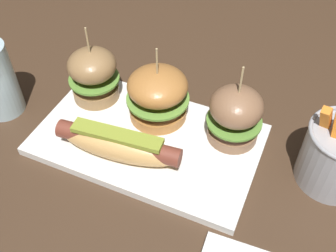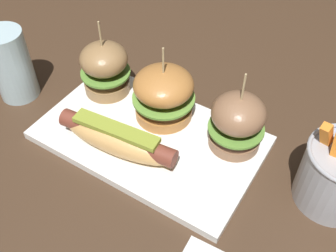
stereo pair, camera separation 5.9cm
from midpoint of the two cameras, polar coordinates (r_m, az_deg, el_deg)
The scene contains 7 objects.
ground_plane at distance 0.64m, azimuth -0.03°, elevation -2.24°, with size 3.00×3.00×0.00m, color #422D1E.
platter_main at distance 0.64m, azimuth -0.03°, elevation -1.83°, with size 0.35×0.21×0.01m, color white.
hot_dog at distance 0.60m, azimuth -4.57°, elevation -1.97°, with size 0.20×0.07×0.05m.
slider_left at distance 0.69m, azimuth -6.64°, elevation 8.18°, with size 0.09×0.09×0.14m.
slider_center at distance 0.63m, azimuth 2.04°, elevation 4.52°, with size 0.10×0.10×0.13m.
slider_right at distance 0.60m, azimuth 12.75°, elevation 0.45°, with size 0.09×0.09×0.14m.
water_glass at distance 0.73m, azimuth -19.55°, elevation 8.20°, with size 0.07×0.07×0.13m, color silver.
Camera 2 is at (0.25, -0.35, 0.48)m, focal length 42.23 mm.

